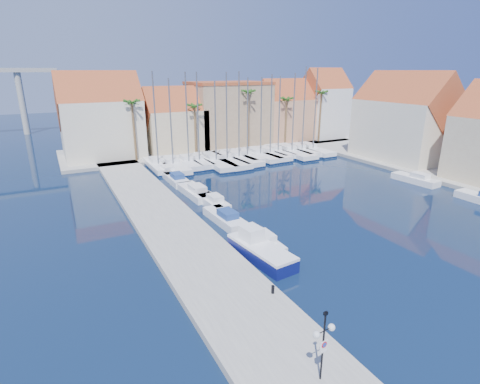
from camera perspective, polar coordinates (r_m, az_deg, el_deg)
The scene contains 40 objects.
ground at distance 28.21m, azimuth 17.51°, elevation -12.65°, with size 260.00×260.00×0.00m, color black.
quay_west at distance 34.35m, azimuth -9.95°, elevation -5.84°, with size 6.00×77.00×0.50m, color gray.
shore_north at distance 71.78m, azimuth -3.90°, elevation 7.00°, with size 54.00×16.00×0.50m, color gray.
shore_east at distance 60.71m, azimuth 29.48°, elevation 2.61°, with size 12.00×60.00×0.50m, color gray.
lamp_post at distance 18.03m, azimuth 12.66°, elevation -20.59°, with size 1.23×0.41×3.64m.
bollard at distance 24.63m, azimuth 5.03°, elevation -14.57°, with size 0.21×0.21×0.53m, color black.
fishing_boat at distance 29.44m, azimuth 3.01°, elevation -8.75°, with size 2.88×6.64×2.25m.
motorboat_west_0 at distance 31.44m, azimuth 3.35°, elevation -7.41°, with size 1.78×5.40×1.40m.
motorboat_west_1 at distance 36.06m, azimuth -2.25°, elevation -3.94°, with size 2.21×6.08×1.40m.
motorboat_west_2 at distance 40.44m, azimuth -4.09°, elevation -1.48°, with size 1.90×5.50×1.40m.
motorboat_west_3 at distance 44.03m, azimuth -6.80°, elevation 0.09°, with size 2.40×6.84×1.40m.
motorboat_west_4 at distance 49.52m, azimuth -9.69°, elevation 1.99°, with size 1.96×6.06×1.40m.
motorboat_west_5 at distance 53.69m, azimuth -11.07°, elevation 3.18°, with size 2.15×6.37×1.40m.
motorboat_west_6 at distance 57.92m, azimuth -11.94°, elevation 4.21°, with size 2.26×5.79×1.40m.
motorboat_east_1 at distance 53.95m, azimuth 25.23°, elevation 1.83°, with size 2.43×6.16×1.40m.
sailboat_0 at distance 56.67m, azimuth -12.44°, elevation 3.99°, with size 2.58×9.29×13.91m.
sailboat_1 at distance 56.51m, azimuth -10.31°, elevation 4.04°, with size 3.22×11.03×12.97m.
sailboat_2 at distance 57.46m, azimuth -7.93°, elevation 4.45°, with size 2.63×8.55×13.81m.
sailboat_3 at distance 58.05m, azimuth -6.39°, elevation 4.66°, with size 2.56×8.46×13.82m.
sailboat_4 at distance 58.20m, azimuth -3.89°, elevation 4.68°, with size 3.59×12.10×12.55m.
sailboat_5 at distance 58.79m, azimuth -2.29°, elevation 4.86°, with size 3.75×12.02×13.78m.
sailboat_6 at distance 60.22m, azimuth -0.48°, elevation 5.20°, with size 3.82×11.76×13.86m.
sailboat_7 at distance 61.23m, azimuth 0.89°, elevation 5.45°, with size 2.55×8.81×12.95m.
sailboat_8 at distance 62.50m, azimuth 2.82°, elevation 5.66°, with size 3.53×10.87×13.03m.
sailboat_9 at distance 63.33m, azimuth 4.29°, elevation 5.80°, with size 3.09×10.42×13.41m.
sailboat_10 at distance 64.80m, azimuth 5.56°, elevation 6.07°, with size 2.44×8.98×13.14m.
sailboat_11 at distance 65.59m, azimuth 7.55°, elevation 6.11°, with size 3.20×12.06×13.56m.
sailboat_12 at distance 66.74m, azimuth 9.17°, elevation 6.29°, with size 3.21×9.70×14.57m.
sailboat_13 at distance 67.86m, azimuth 10.72°, elevation 6.38°, with size 2.88×10.49×14.35m.
building_0 at distance 64.60m, azimuth -20.40°, elevation 10.33°, with size 12.30×9.00×13.50m.
building_1 at distance 67.28m, azimuth -10.00°, elevation 10.38°, with size 10.30×8.00×11.00m.
building_2 at distance 72.10m, azimuth -1.77°, elevation 11.91°, with size 14.20×10.20×11.50m.
building_3 at distance 77.22m, azimuth 6.80°, elevation 11.91°, with size 10.30×8.00×12.00m.
building_4 at distance 81.69m, azimuth 12.62°, elevation 12.73°, with size 8.30×8.00×14.00m.
building_6 at distance 64.83m, azimuth 23.75°, elevation 9.96°, with size 9.00×14.30×13.50m.
palm_0 at distance 60.07m, azimuth -16.16°, elevation 12.69°, with size 2.60×2.60×10.15m.
palm_1 at distance 62.91m, azimuth -6.94°, elevation 12.60°, with size 2.60×2.60×9.15m.
palm_2 at distance 66.91m, azimuth 1.30°, elevation 14.66°, with size 2.60×2.60×11.15m.
palm_3 at distance 71.17m, azimuth 7.12°, elevation 13.60°, with size 2.60×2.60×9.65m.
palm_4 at distance 75.89m, azimuth 12.32°, elevation 14.32°, with size 2.60×2.60×10.65m.
Camera 1 is at (-17.92, -16.67, 14.03)m, focal length 28.00 mm.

